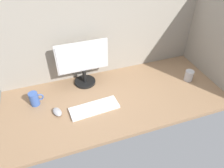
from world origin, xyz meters
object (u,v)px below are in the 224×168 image
object	(u,v)px
mug_ceramic_blue	(34,99)
mug_steel	(189,76)
keyboard	(94,108)
monitor	(83,62)
mouse	(57,112)

from	to	relation	value
mug_ceramic_blue	mug_steel	bearing A→B (deg)	-5.32
keyboard	mug_ceramic_blue	size ratio (longest dim) A/B	3.32
monitor	mug_steel	size ratio (longest dim) A/B	4.53
monitor	mouse	world-z (taller)	monitor
mouse	mug_steel	xyz separation A→B (cm)	(114.76, 3.33, 2.99)
monitor	mug_ceramic_blue	distance (cm)	47.30
mouse	keyboard	bearing A→B (deg)	-26.03
monitor	keyboard	distance (cm)	39.62
monitor	mug_ceramic_blue	xyz separation A→B (cm)	(-42.24, -14.22, -15.85)
mug_steel	mug_ceramic_blue	size ratio (longest dim) A/B	0.84
keyboard	mug_steel	bearing A→B (deg)	1.10
mug_steel	keyboard	bearing A→B (deg)	-175.01
mug_steel	mug_ceramic_blue	xyz separation A→B (cm)	(-129.25, 12.04, 0.92)
monitor	mug_steel	world-z (taller)	monitor
mug_steel	mug_ceramic_blue	bearing A→B (deg)	174.68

